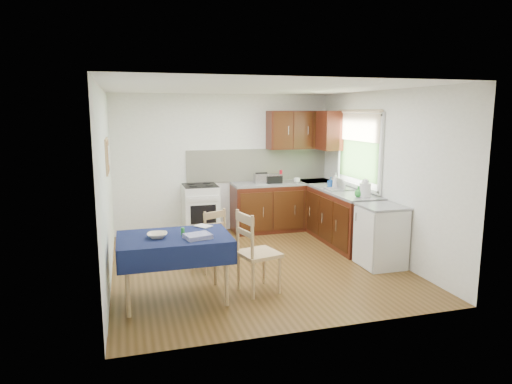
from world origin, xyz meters
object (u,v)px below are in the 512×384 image
object	(u,v)px
chair_near	(255,250)
sandwich_press	(273,178)
dining_table	(174,245)
dish_rack	(339,188)
toaster	(261,178)
chair_far	(210,238)
kettle	(365,189)

from	to	relation	value
chair_near	sandwich_press	xyz separation A→B (m)	(1.13, 2.75, 0.44)
dining_table	dish_rack	world-z (taller)	dish_rack
dining_table	sandwich_press	size ratio (longest dim) A/B	4.46
chair_near	toaster	bearing A→B (deg)	-31.96
dining_table	dish_rack	xyz separation A→B (m)	(2.91, 1.70, 0.25)
chair_far	sandwich_press	bearing A→B (deg)	-153.33
toaster	dish_rack	distance (m)	1.46
dining_table	chair_near	xyz separation A→B (m)	(0.96, -0.04, -0.13)
toaster	dish_rack	bearing A→B (deg)	-36.97
toaster	dish_rack	world-z (taller)	same
chair_far	chair_near	world-z (taller)	chair_near
chair_near	sandwich_press	size ratio (longest dim) A/B	3.54
chair_far	chair_near	distance (m)	1.00
dining_table	dish_rack	distance (m)	3.38
chair_far	sandwich_press	size ratio (longest dim) A/B	3.07
kettle	sandwich_press	bearing A→B (deg)	117.19
dish_rack	chair_near	bearing A→B (deg)	-131.56
chair_far	kettle	bearing A→B (deg)	158.22
sandwich_press	kettle	size ratio (longest dim) A/B	1.01
chair_near	dish_rack	size ratio (longest dim) A/B	2.40
chair_far	chair_near	xyz separation A→B (m)	(0.38, -0.92, 0.07)
toaster	kettle	size ratio (longest dim) A/B	0.92
sandwich_press	dish_rack	distance (m)	1.31
chair_far	chair_near	bearing A→B (deg)	88.94
toaster	sandwich_press	distance (m)	0.23
chair_near	chair_far	bearing A→B (deg)	9.03
chair_near	dish_rack	xyz separation A→B (m)	(1.95, 1.74, 0.39)
dining_table	kettle	size ratio (longest dim) A/B	4.50
chair_near	sandwich_press	distance (m)	3.01
dining_table	kettle	world-z (taller)	kettle
dining_table	chair_near	distance (m)	0.97
chair_near	sandwich_press	bearing A→B (deg)	-36.06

